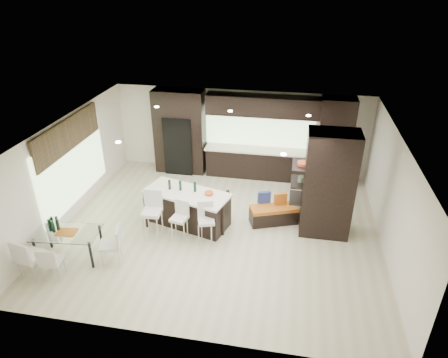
% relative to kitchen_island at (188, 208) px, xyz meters
% --- Properties ---
extents(ground, '(8.00, 8.00, 0.00)m').
position_rel_kitchen_island_xyz_m(ground, '(0.88, -0.15, -0.46)').
color(ground, '#C2BA94').
rests_on(ground, ground).
extents(back_wall, '(8.00, 0.02, 2.70)m').
position_rel_kitchen_island_xyz_m(back_wall, '(0.88, 3.35, 0.89)').
color(back_wall, white).
rests_on(back_wall, ground).
extents(left_wall, '(0.02, 7.00, 2.70)m').
position_rel_kitchen_island_xyz_m(left_wall, '(-3.12, -0.15, 0.89)').
color(left_wall, white).
rests_on(left_wall, ground).
extents(right_wall, '(0.02, 7.00, 2.70)m').
position_rel_kitchen_island_xyz_m(right_wall, '(4.88, -0.15, 0.89)').
color(right_wall, white).
rests_on(right_wall, ground).
extents(ceiling, '(8.00, 7.00, 0.02)m').
position_rel_kitchen_island_xyz_m(ceiling, '(0.88, -0.15, 2.24)').
color(ceiling, white).
rests_on(ceiling, ground).
extents(window_left, '(0.04, 3.20, 1.90)m').
position_rel_kitchen_island_xyz_m(window_left, '(-3.08, 0.05, 0.89)').
color(window_left, '#B2D199').
rests_on(window_left, left_wall).
extents(window_back, '(3.40, 0.04, 1.20)m').
position_rel_kitchen_island_xyz_m(window_back, '(1.48, 3.31, 1.09)').
color(window_back, '#B2D199').
rests_on(window_back, back_wall).
extents(stone_accent, '(0.08, 3.00, 0.80)m').
position_rel_kitchen_island_xyz_m(stone_accent, '(-3.05, 0.05, 1.79)').
color(stone_accent, brown).
rests_on(stone_accent, left_wall).
extents(ceiling_spots, '(4.00, 3.00, 0.02)m').
position_rel_kitchen_island_xyz_m(ceiling_spots, '(0.88, 0.10, 2.22)').
color(ceiling_spots, white).
rests_on(ceiling_spots, ceiling).
extents(back_cabinetry, '(6.80, 0.68, 2.70)m').
position_rel_kitchen_island_xyz_m(back_cabinetry, '(1.38, 3.02, 0.89)').
color(back_cabinetry, black).
rests_on(back_cabinetry, ground).
extents(refrigerator, '(0.90, 0.68, 1.90)m').
position_rel_kitchen_island_xyz_m(refrigerator, '(-1.02, 2.97, 0.49)').
color(refrigerator, black).
rests_on(refrigerator, ground).
extents(partition_column, '(1.20, 0.80, 2.70)m').
position_rel_kitchen_island_xyz_m(partition_column, '(3.48, 0.25, 0.89)').
color(partition_column, black).
rests_on(partition_column, ground).
extents(kitchen_island, '(2.36, 1.51, 0.91)m').
position_rel_kitchen_island_xyz_m(kitchen_island, '(0.00, 0.00, 0.00)').
color(kitchen_island, black).
rests_on(kitchen_island, ground).
extents(stool_left, '(0.47, 0.47, 1.02)m').
position_rel_kitchen_island_xyz_m(stool_left, '(-0.67, -0.80, 0.05)').
color(stool_left, silver).
rests_on(stool_left, ground).
extents(stool_mid, '(0.45, 0.45, 0.84)m').
position_rel_kitchen_island_xyz_m(stool_mid, '(0.00, -0.76, -0.03)').
color(stool_mid, silver).
rests_on(stool_mid, ground).
extents(stool_right, '(0.48, 0.48, 0.87)m').
position_rel_kitchen_island_xyz_m(stool_right, '(0.67, -0.76, -0.02)').
color(stool_right, silver).
rests_on(stool_right, ground).
extents(bench, '(1.32, 0.87, 0.47)m').
position_rel_kitchen_island_xyz_m(bench, '(2.21, 0.42, -0.22)').
color(bench, black).
rests_on(bench, ground).
extents(floor_vase, '(0.56, 0.56, 1.29)m').
position_rel_kitchen_island_xyz_m(floor_vase, '(2.92, 0.66, 0.19)').
color(floor_vase, '#4A5840').
rests_on(floor_vase, ground).
extents(dining_table, '(1.50, 0.95, 0.69)m').
position_rel_kitchen_island_xyz_m(dining_table, '(-2.31, -1.87, -0.11)').
color(dining_table, white).
rests_on(dining_table, ground).
extents(chair_near, '(0.46, 0.46, 0.76)m').
position_rel_kitchen_island_xyz_m(chair_near, '(-2.31, -2.56, -0.07)').
color(chair_near, silver).
rests_on(chair_near, ground).
extents(chair_far, '(0.58, 0.58, 0.92)m').
position_rel_kitchen_island_xyz_m(chair_far, '(-2.75, -2.60, 0.01)').
color(chair_far, silver).
rests_on(chair_far, ground).
extents(chair_end, '(0.57, 0.57, 0.84)m').
position_rel_kitchen_island_xyz_m(chair_end, '(-1.29, -1.87, -0.04)').
color(chair_end, silver).
rests_on(chair_end, ground).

